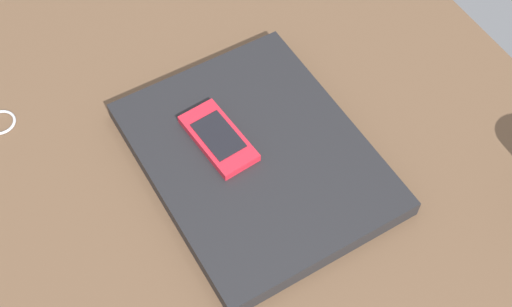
{
  "coord_description": "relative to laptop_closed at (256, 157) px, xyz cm",
  "views": [
    {
      "loc": [
        33.02,
        -19.5,
        70.34
      ],
      "look_at": [
        -5.98,
        1.83,
        5.0
      ],
      "focal_mm": 47.32,
      "sensor_mm": 36.0,
      "label": 1
    }
  ],
  "objects": [
    {
      "name": "laptop_closed",
      "position": [
        0.0,
        0.0,
        0.0
      ],
      "size": [
        31.68,
        25.49,
        2.37
      ],
      "primitive_type": "cube",
      "rotation": [
        0.0,
        0.0,
        0.04
      ],
      "color": "black",
      "rests_on": "desk_surface"
    },
    {
      "name": "desk_surface",
      "position": [
        5.98,
        -1.83,
        -2.68
      ],
      "size": [
        120.0,
        80.0,
        3.0
      ],
      "primitive_type": "cube",
      "color": "brown",
      "rests_on": "ground"
    },
    {
      "name": "key_ring",
      "position": [
        -20.48,
        -25.1,
        -1.0
      ],
      "size": [
        3.82,
        3.82,
        0.36
      ],
      "primitive_type": "torus",
      "color": "silver",
      "rests_on": "desk_surface"
    },
    {
      "name": "cell_phone_on_laptop",
      "position": [
        -3.5,
        -3.12,
        1.73
      ],
      "size": [
        10.78,
        6.05,
        1.16
      ],
      "color": "red",
      "rests_on": "laptop_closed"
    }
  ]
}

